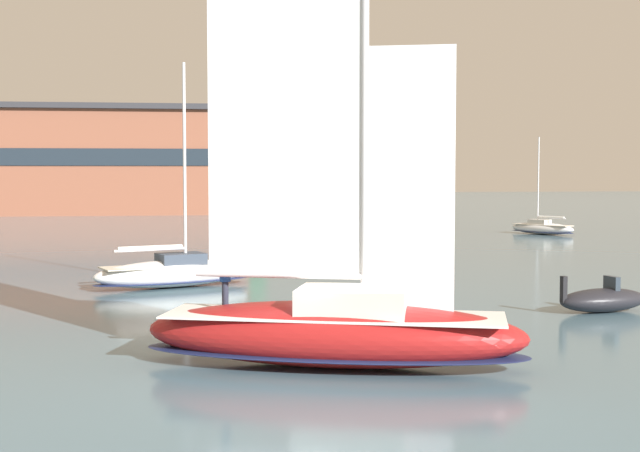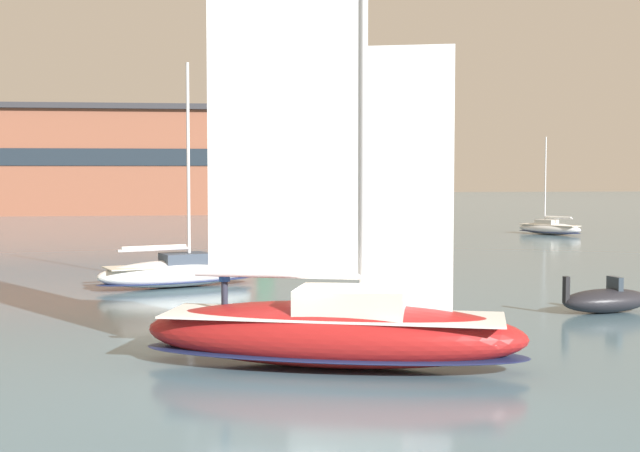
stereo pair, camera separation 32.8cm
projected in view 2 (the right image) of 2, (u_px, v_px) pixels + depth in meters
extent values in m
plane|color=slate|center=(333.00, 366.00, 26.23)|extent=(400.00, 400.00, 0.00)
cube|color=brown|center=(106.00, 163.00, 120.21)|extent=(39.56, 17.91, 13.43)
cube|color=#1E2833|center=(98.00, 157.00, 111.21)|extent=(35.61, 0.10, 2.15)
cube|color=#2D2D33|center=(105.00, 110.00, 119.76)|extent=(40.76, 19.11, 0.70)
cylinder|color=brown|center=(251.00, 187.00, 118.29)|extent=(0.57, 0.57, 7.13)
ellipsoid|color=#285B2D|center=(251.00, 143.00, 117.93)|extent=(6.41, 6.41, 7.84)
cylinder|color=#4C3828|center=(416.00, 190.00, 114.60)|extent=(0.51, 0.51, 6.42)
ellipsoid|color=#336B38|center=(417.00, 150.00, 114.28)|extent=(5.78, 5.78, 7.06)
ellipsoid|color=maroon|center=(333.00, 334.00, 26.17)|extent=(11.75, 6.36, 1.92)
ellipsoid|color=#19234C|center=(333.00, 352.00, 26.20)|extent=(11.86, 6.42, 0.23)
cube|color=silver|center=(333.00, 315.00, 26.14)|extent=(10.30, 5.48, 0.06)
cube|color=beige|center=(352.00, 301.00, 26.01)|extent=(3.68, 3.05, 0.79)
cylinder|color=silver|center=(364.00, 71.00, 25.53)|extent=(0.23, 0.23, 14.14)
cylinder|color=silver|center=(278.00, 275.00, 26.35)|extent=(4.92, 1.68, 0.19)
cube|color=white|center=(284.00, 77.00, 25.95)|extent=(4.49, 1.41, 11.60)
cube|color=white|center=(410.00, 182.00, 25.50)|extent=(2.39, 0.76, 7.78)
cylinder|color=#232838|center=(225.00, 295.00, 27.07)|extent=(0.25, 0.25, 0.85)
cylinder|color=#1E4CA5|center=(224.00, 271.00, 27.02)|extent=(0.43, 0.43, 0.65)
sphere|color=tan|center=(224.00, 256.00, 27.00)|extent=(0.24, 0.24, 0.24)
ellipsoid|color=silver|center=(549.00, 229.00, 79.59)|extent=(5.07, 6.13, 1.07)
ellipsoid|color=#19234C|center=(549.00, 232.00, 79.61)|extent=(5.12, 6.19, 0.13)
cube|color=beige|center=(549.00, 225.00, 79.57)|extent=(4.41, 5.35, 0.06)
cube|color=beige|center=(547.00, 222.00, 79.79)|extent=(2.02, 2.14, 0.44)
cylinder|color=silver|center=(545.00, 181.00, 79.69)|extent=(0.13, 0.13, 7.84)
cylinder|color=silver|center=(559.00, 218.00, 78.86)|extent=(1.73, 2.36, 0.11)
cylinder|color=white|center=(559.00, 217.00, 78.86)|extent=(1.61, 2.17, 0.17)
ellipsoid|color=#232328|center=(413.00, 227.00, 80.15)|extent=(6.65, 6.01, 1.19)
ellipsoid|color=#19234C|center=(413.00, 231.00, 80.17)|extent=(6.72, 6.07, 0.14)
cube|color=silver|center=(413.00, 224.00, 80.13)|extent=(5.80, 5.23, 0.06)
cube|color=silver|center=(416.00, 221.00, 79.92)|extent=(2.39, 2.32, 0.49)
cylinder|color=silver|center=(419.00, 174.00, 79.54)|extent=(0.14, 0.14, 8.78)
cylinder|color=silver|center=(403.00, 215.00, 80.63)|extent=(2.50, 2.11, 0.12)
cylinder|color=silver|center=(403.00, 214.00, 80.62)|extent=(2.31, 1.97, 0.19)
ellipsoid|color=silver|center=(177.00, 273.00, 43.99)|extent=(8.22, 4.89, 1.35)
ellipsoid|color=#19234C|center=(177.00, 281.00, 44.02)|extent=(8.31, 4.94, 0.16)
cube|color=beige|center=(177.00, 265.00, 43.97)|extent=(7.21, 4.22, 0.06)
cube|color=#333D4C|center=(185.00, 259.00, 44.13)|extent=(2.63, 2.24, 0.56)
cylinder|color=silver|center=(188.00, 164.00, 43.95)|extent=(0.16, 0.16, 9.94)
cylinder|color=silver|center=(154.00, 250.00, 43.38)|extent=(3.39, 1.39, 0.14)
cylinder|color=white|center=(154.00, 248.00, 43.37)|extent=(3.09, 1.34, 0.22)
ellipsoid|color=black|center=(606.00, 301.00, 36.11)|extent=(4.26, 2.39, 0.96)
cube|color=black|center=(566.00, 290.00, 35.46)|extent=(0.24, 0.28, 1.06)
cube|color=#28333D|center=(615.00, 284.00, 36.20)|extent=(0.40, 0.84, 0.58)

